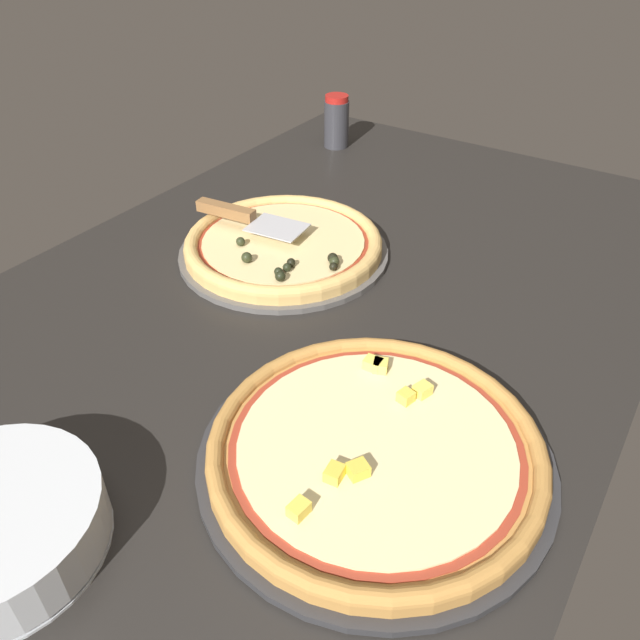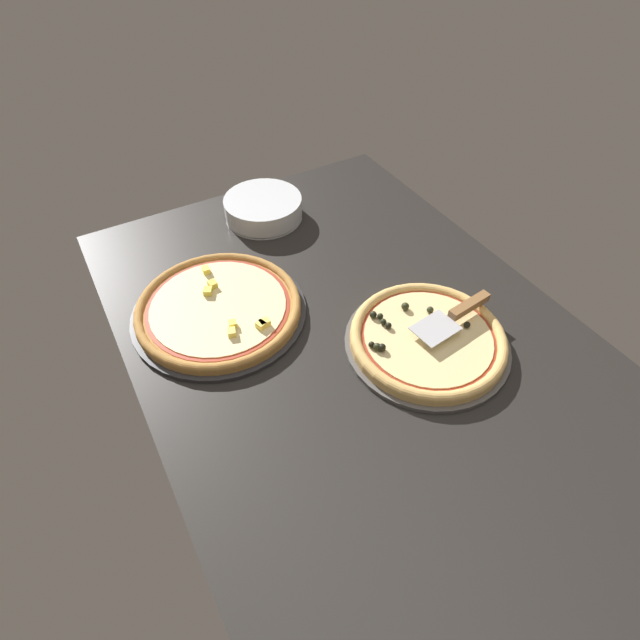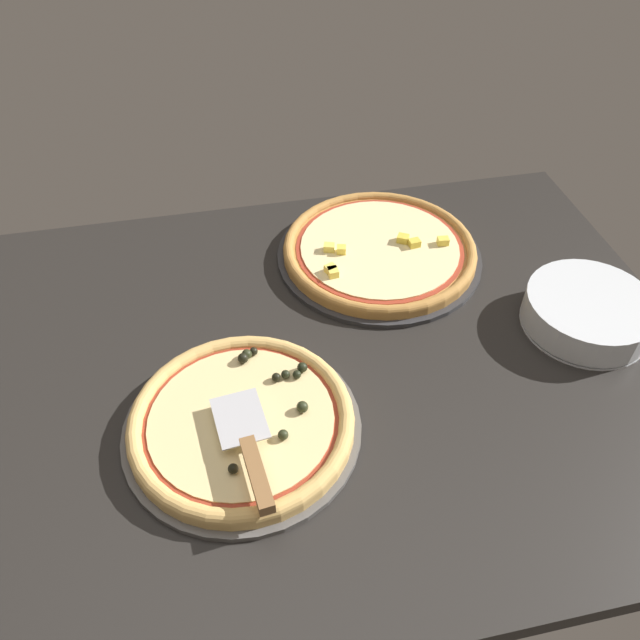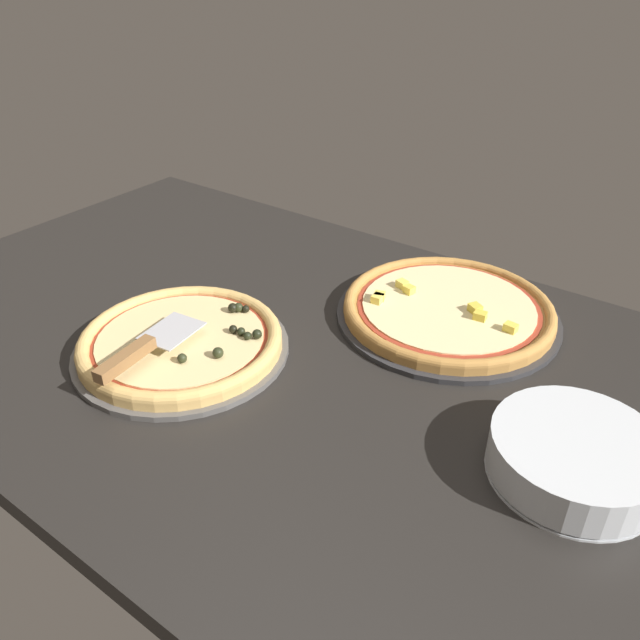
# 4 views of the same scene
# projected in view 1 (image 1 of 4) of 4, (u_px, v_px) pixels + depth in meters

# --- Properties ---
(ground_plane) EXTENTS (1.51, 0.98, 0.04)m
(ground_plane) POSITION_uv_depth(u_px,v_px,m) (323.00, 299.00, 1.04)
(ground_plane) COLOR black
(pizza_pan_front) EXTENTS (0.37, 0.37, 0.01)m
(pizza_pan_front) POSITION_uv_depth(u_px,v_px,m) (284.00, 252.00, 1.11)
(pizza_pan_front) COLOR #565451
(pizza_pan_front) RESTS_ON ground_plane
(pizza_front) EXTENTS (0.35, 0.35, 0.04)m
(pizza_front) POSITION_uv_depth(u_px,v_px,m) (283.00, 243.00, 1.10)
(pizza_front) COLOR #DBAD60
(pizza_front) RESTS_ON pizza_pan_front
(pizza_pan_back) EXTENTS (0.42, 0.42, 0.01)m
(pizza_pan_back) POSITION_uv_depth(u_px,v_px,m) (375.00, 458.00, 0.73)
(pizza_pan_back) COLOR #2D2D30
(pizza_pan_back) RESTS_ON ground_plane
(pizza_back) EXTENTS (0.39, 0.39, 0.03)m
(pizza_back) POSITION_uv_depth(u_px,v_px,m) (376.00, 447.00, 0.72)
(pizza_back) COLOR #B77F3D
(pizza_back) RESTS_ON pizza_pan_back
(serving_spatula) EXTENTS (0.08, 0.22, 0.02)m
(serving_spatula) POSITION_uv_depth(u_px,v_px,m) (238.00, 214.00, 1.12)
(serving_spatula) COLOR #B7B7BC
(serving_spatula) RESTS_ON pizza_front
(parmesan_shaker) EXTENTS (0.06, 0.06, 0.12)m
(parmesan_shaker) POSITION_uv_depth(u_px,v_px,m) (336.00, 122.00, 1.50)
(parmesan_shaker) COLOR #333338
(parmesan_shaker) RESTS_ON ground_plane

